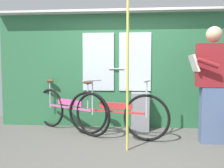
% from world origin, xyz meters
% --- Properties ---
extents(ground_plane, '(6.00, 3.92, 0.04)m').
position_xyz_m(ground_plane, '(0.00, 0.00, -0.02)').
color(ground_plane, '#56544F').
extents(train_door_wall, '(5.00, 0.28, 2.21)m').
position_xyz_m(train_door_wall, '(-0.01, 1.15, 1.16)').
color(train_door_wall, '#2D6B42').
rests_on(train_door_wall, ground_plane).
extents(bicycle_near_door, '(1.70, 0.64, 0.95)m').
position_xyz_m(bicycle_near_door, '(-0.18, 0.44, 0.39)').
color(bicycle_near_door, black).
rests_on(bicycle_near_door, ground_plane).
extents(bicycle_leaning_behind, '(1.57, 1.01, 0.95)m').
position_xyz_m(bicycle_leaning_behind, '(-1.03, 0.75, 0.39)').
color(bicycle_leaning_behind, black).
rests_on(bicycle_leaning_behind, ground_plane).
extents(passenger_reading_newspaper, '(0.58, 0.51, 1.76)m').
position_xyz_m(passenger_reading_newspaper, '(1.29, 0.28, 0.93)').
color(passenger_reading_newspaper, slate).
rests_on(passenger_reading_newspaper, ground_plane).
extents(trash_bin_by_wall, '(0.32, 0.28, 0.69)m').
position_xyz_m(trash_bin_by_wall, '(0.24, 0.94, 0.34)').
color(trash_bin_by_wall, gray).
rests_on(trash_bin_by_wall, ground_plane).
extents(handrail_pole, '(0.04, 0.04, 2.17)m').
position_xyz_m(handrail_pole, '(0.02, -0.14, 1.08)').
color(handrail_pole, '#C6C14C').
rests_on(handrail_pole, ground_plane).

